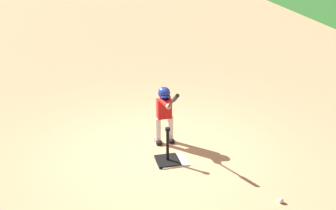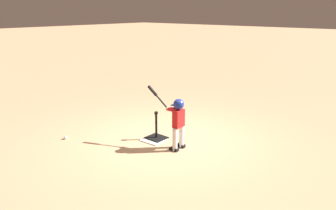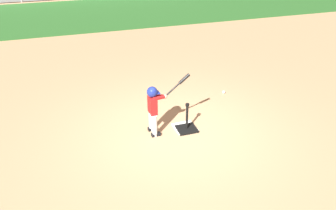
% 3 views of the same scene
% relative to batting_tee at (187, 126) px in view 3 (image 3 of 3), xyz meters
% --- Properties ---
extents(ground_plane, '(90.00, 90.00, 0.00)m').
position_rel_batting_tee_xyz_m(ground_plane, '(-0.20, -0.08, -0.09)').
color(ground_plane, tan).
extents(grass_outfield_strip, '(56.00, 6.69, 0.02)m').
position_rel_batting_tee_xyz_m(grass_outfield_strip, '(-0.20, 10.90, -0.08)').
color(grass_outfield_strip, '#286026').
rests_on(grass_outfield_strip, ground_plane).
extents(home_plate, '(0.46, 0.46, 0.02)m').
position_rel_batting_tee_xyz_m(home_plate, '(-0.01, 0.08, -0.08)').
color(home_plate, white).
rests_on(home_plate, ground_plane).
extents(batting_tee, '(0.40, 0.36, 0.61)m').
position_rel_batting_tee_xyz_m(batting_tee, '(0.00, 0.00, 0.00)').
color(batting_tee, black).
rests_on(batting_tee, ground_plane).
extents(batter_child, '(0.88, 0.32, 1.19)m').
position_rel_batting_tee_xyz_m(batter_child, '(-0.64, 0.10, 0.56)').
color(batter_child, silver).
rests_on(batter_child, ground_plane).
extents(baseball, '(0.07, 0.07, 0.07)m').
position_rel_batting_tee_xyz_m(baseball, '(1.47, 1.26, -0.05)').
color(baseball, white).
rests_on(baseball, ground_plane).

